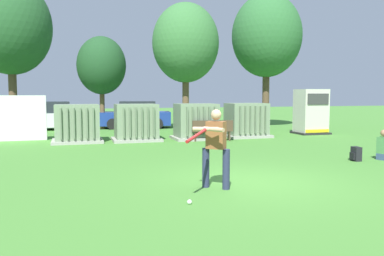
% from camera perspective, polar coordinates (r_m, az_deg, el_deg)
% --- Properties ---
extents(ground_plane, '(96.00, 96.00, 0.00)m').
position_cam_1_polar(ground_plane, '(9.64, 8.27, -7.61)').
color(ground_plane, '#478433').
extents(transformer_west, '(2.10, 1.70, 1.62)m').
position_cam_1_polar(transformer_west, '(17.73, -16.03, 0.56)').
color(transformer_west, '#9E9B93').
rests_on(transformer_west, ground).
extents(transformer_mid_west, '(2.10, 1.70, 1.62)m').
position_cam_1_polar(transformer_mid_west, '(17.80, -7.94, 0.72)').
color(transformer_mid_west, '#9E9B93').
rests_on(transformer_mid_west, ground).
extents(transformer_mid_east, '(2.10, 1.70, 1.62)m').
position_cam_1_polar(transformer_mid_east, '(18.23, 0.58, 0.87)').
color(transformer_mid_east, '#9E9B93').
rests_on(transformer_mid_east, ground).
extents(transformer_east, '(2.10, 1.70, 1.62)m').
position_cam_1_polar(transformer_east, '(19.36, 7.74, 1.06)').
color(transformer_east, '#9E9B93').
rests_on(transformer_east, ground).
extents(generator_enclosure, '(1.60, 1.40, 2.30)m').
position_cam_1_polar(generator_enclosure, '(21.54, 16.57, 2.22)').
color(generator_enclosure, '#262626').
rests_on(generator_enclosure, ground).
extents(park_bench, '(1.84, 0.65, 0.92)m').
position_cam_1_polar(park_bench, '(17.52, 2.92, -0.14)').
color(park_bench, '#4C3828').
rests_on(park_bench, ground).
extents(batter, '(1.26, 1.37, 1.74)m').
position_cam_1_polar(batter, '(8.72, 3.30, -2.38)').
color(batter, '#282D4C').
rests_on(batter, ground).
extents(sports_ball, '(0.09, 0.09, 0.09)m').
position_cam_1_polar(sports_ball, '(7.68, -0.36, -10.48)').
color(sports_ball, white).
rests_on(sports_ball, ground).
extents(backpack, '(0.29, 0.34, 0.44)m').
position_cam_1_polar(backpack, '(13.41, 22.29, -3.45)').
color(backpack, black).
rests_on(backpack, ground).
extents(tree_left, '(4.24, 4.24, 8.11)m').
position_cam_1_polar(tree_left, '(23.73, -24.44, 12.94)').
color(tree_left, brown).
rests_on(tree_left, ground).
extents(tree_center_left, '(2.81, 2.81, 5.37)m').
position_cam_1_polar(tree_center_left, '(23.98, -12.76, 8.65)').
color(tree_center_left, brown).
rests_on(tree_center_left, ground).
extents(tree_center_right, '(3.71, 3.71, 7.10)m').
position_cam_1_polar(tree_center_right, '(22.77, -0.92, 11.97)').
color(tree_center_right, brown).
rests_on(tree_center_right, ground).
extents(tree_right, '(4.25, 4.25, 8.13)m').
position_cam_1_polar(tree_right, '(25.47, 10.58, 12.74)').
color(tree_right, brown).
rests_on(tree_right, ground).
extents(parked_car_leftmost, '(4.25, 2.02, 1.62)m').
position_cam_1_polar(parked_car_leftmost, '(24.41, -19.76, 1.53)').
color(parked_car_leftmost, silver).
rests_on(parked_car_leftmost, ground).
extents(parked_car_left_of_center, '(4.40, 2.36, 1.62)m').
position_cam_1_polar(parked_car_left_of_center, '(24.41, -8.03, 1.77)').
color(parked_car_left_of_center, navy).
rests_on(parked_car_left_of_center, ground).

